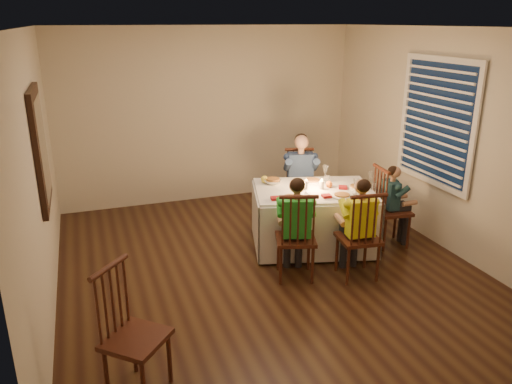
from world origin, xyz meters
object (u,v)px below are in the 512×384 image
object	(u,v)px
serving_bowl	(273,182)
chair_end	(388,244)
child_yellow	(356,276)
dining_table	(313,206)
child_green	(295,276)
child_teal	(388,244)
adult	(299,221)
chair_near_left	(295,276)
chair_near_right	(356,276)
chair_adult	(299,221)

from	to	relation	value
serving_bowl	chair_end	bearing A→B (deg)	-25.71
child_yellow	dining_table	bearing A→B (deg)	-75.27
chair_end	serving_bowl	distance (m)	1.65
chair_end	child_green	world-z (taller)	child_green
dining_table	serving_bowl	distance (m)	0.58
dining_table	child_teal	xyz separation A→B (m)	(0.93, -0.28, -0.53)
child_green	child_teal	bearing A→B (deg)	-147.78
chair_end	child_yellow	xyz separation A→B (m)	(-0.81, -0.59, 0.00)
adult	child_green	distance (m)	1.59
serving_bowl	chair_near_left	bearing A→B (deg)	-97.50
child_yellow	serving_bowl	size ratio (longest dim) A/B	5.40
chair_near_right	child_green	size ratio (longest dim) A/B	0.89
adult	chair_adult	bearing A→B (deg)	-163.65
serving_bowl	child_yellow	bearing A→B (deg)	-67.45
chair_near_left	chair_adult	bearing A→B (deg)	-98.36
chair_adult	child_teal	world-z (taller)	child_teal
dining_table	chair_near_left	distance (m)	0.99
chair_near_right	child_yellow	distance (m)	0.00
chair_near_left	adult	xyz separation A→B (m)	(0.70, 1.43, 0.00)
adult	child_yellow	xyz separation A→B (m)	(-0.05, -1.64, 0.00)
child_yellow	serving_bowl	xyz separation A→B (m)	(-0.51, 1.22, 0.77)
dining_table	chair_adult	world-z (taller)	dining_table
chair_end	serving_bowl	xyz separation A→B (m)	(-1.32, 0.64, 0.77)
chair_near_left	child_yellow	distance (m)	0.67
dining_table	chair_end	size ratio (longest dim) A/B	1.63
chair_near_left	child_teal	size ratio (longest dim) A/B	0.99
chair_end	child_green	xyz separation A→B (m)	(-1.45, -0.38, 0.00)
child_yellow	child_teal	xyz separation A→B (m)	(0.81, 0.59, 0.00)
dining_table	child_green	world-z (taller)	dining_table
dining_table	chair_near_right	world-z (taller)	dining_table
chair_near_left	child_teal	distance (m)	1.50
child_teal	child_yellow	bearing A→B (deg)	132.19
chair_near_right	child_green	xyz separation A→B (m)	(-0.64, 0.21, 0.00)
chair_end	child_green	bearing A→B (deg)	110.88
child_green	chair_adult	bearing A→B (deg)	-98.36
chair_near_right	chair_near_left	bearing A→B (deg)	-11.18
chair_near_right	child_teal	xyz separation A→B (m)	(0.81, 0.59, 0.00)
chair_near_right	child_yellow	bearing A→B (deg)	-0.00
chair_end	child_yellow	size ratio (longest dim) A/B	0.90
child_yellow	chair_adult	bearing A→B (deg)	-85.08
adult	chair_near_left	bearing A→B (deg)	-99.57
adult	child_teal	bearing A→B (deg)	-37.93
chair_near_left	serving_bowl	distance (m)	1.28
child_yellow	chair_near_right	bearing A→B (deg)	-0.00
chair_near_right	adult	distance (m)	1.64
chair_adult	chair_end	bearing A→B (deg)	-37.93
chair_adult	chair_near_left	size ratio (longest dim) A/B	1.00
chair_adult	adult	size ratio (longest dim) A/B	0.82
dining_table	chair_near_left	xyz separation A→B (m)	(-0.52, -0.66, -0.53)
child_green	child_yellow	world-z (taller)	child_green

